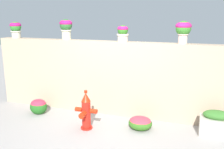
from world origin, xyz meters
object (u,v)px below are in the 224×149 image
Objects in this scene: potted_plant_1 at (66,27)px; planter_box at (216,124)px; potted_plant_2 at (123,33)px; potted_plant_0 at (16,28)px; fire_hydrant at (86,112)px; flower_bush_left at (140,123)px; potted_plant_3 at (183,29)px; flower_bush_right at (38,106)px.

potted_plant_1 reaches higher than planter_box.
potted_plant_2 is (1.37, -0.04, -0.10)m from potted_plant_1.
potted_plant_0 is at bearing 174.37° from planter_box.
fire_hydrant reaches higher than flower_bush_left.
flower_bush_left is at bearing -47.56° from potted_plant_2.
planter_box is at bearing -5.63° from potted_plant_0.
fire_hydrant is 2.50m from planter_box.
fire_hydrant is (-0.49, -0.93, -1.50)m from potted_plant_2.
potted_plant_3 is 0.95× the size of flower_bush_left.
potted_plant_0 is 3.99m from potted_plant_3.
potted_plant_0 reaches higher than fire_hydrant.
potted_plant_1 is at bearing 0.57° from potted_plant_0.
fire_hydrant reaches higher than flower_bush_right.
fire_hydrant is (0.88, -0.97, -1.60)m from potted_plant_1.
potted_plant_2 is 0.59× the size of planter_box.
potted_plant_0 is 3.79m from flower_bush_left.
potted_plant_2 is at bearing 62.44° from fire_hydrant.
fire_hydrant is at bearing -47.69° from potted_plant_1.
potted_plant_3 is (3.98, 0.00, 0.05)m from potted_plant_0.
potted_plant_2 reaches higher than planter_box.
potted_plant_2 is at bearing 16.13° from flower_bush_right.
potted_plant_3 is at bearing 10.31° from flower_bush_right.
fire_hydrant is at bearing -150.99° from potted_plant_3.
potted_plant_1 is 2.07m from fire_hydrant.
planter_box is at bearing -12.63° from potted_plant_2.
potted_plant_0 is at bearing -179.97° from potted_plant_3.
potted_plant_3 is (2.60, -0.01, -0.00)m from potted_plant_1.
potted_plant_0 is 2.02m from flower_bush_right.
potted_plant_0 is at bearing -179.43° from potted_plant_1.
potted_plant_1 is (1.38, 0.01, 0.06)m from potted_plant_0.
flower_bush_left is 2.41m from flower_bush_right.
potted_plant_3 is 3.62m from flower_bush_right.
potted_plant_0 is 1.38m from potted_plant_1.
potted_plant_3 reaches higher than planter_box.
flower_bush_right is (-2.41, 0.06, 0.05)m from flower_bush_left.
fire_hydrant is 1.11m from flower_bush_left.
planter_box is (4.71, -0.46, -1.67)m from potted_plant_0.
flower_bush_right is (-0.49, -0.58, -1.78)m from potted_plant_1.
fire_hydrant is at bearing -117.56° from potted_plant_2.
potted_plant_3 is 2.05m from flower_bush_left.
potted_plant_2 is at bearing -178.80° from potted_plant_3.
potted_plant_2 is (2.75, -0.02, -0.04)m from potted_plant_0.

